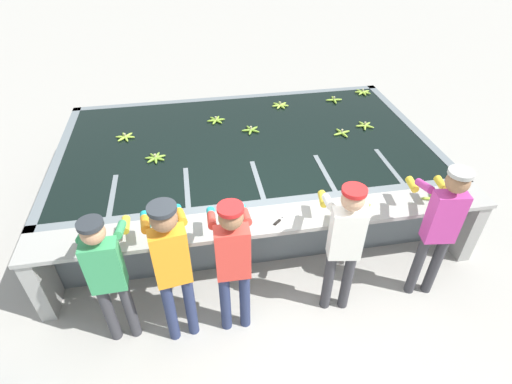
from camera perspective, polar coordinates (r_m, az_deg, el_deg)
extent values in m
plane|color=#A3A099|center=(4.81, 2.32, -13.82)|extent=(80.00, 80.00, 0.00)
cube|color=slate|center=(6.17, -1.44, 0.37)|extent=(5.14, 2.99, 0.06)
cube|color=slate|center=(4.81, 1.19, -5.73)|extent=(5.14, 0.12, 0.92)
cube|color=slate|center=(7.15, -3.33, 9.99)|extent=(5.14, 0.12, 0.92)
cube|color=slate|center=(6.15, -25.28, 1.01)|extent=(0.12, 2.99, 0.92)
cube|color=slate|center=(6.71, 20.28, 5.57)|extent=(0.12, 2.99, 0.92)
cube|color=black|center=(5.91, -1.51, 3.89)|extent=(4.90, 2.75, 0.85)
cube|color=slate|center=(5.20, -18.77, -4.30)|extent=(0.06, 0.80, 0.92)
cube|color=slate|center=(5.10, -9.32, -3.34)|extent=(0.06, 0.80, 0.92)
cube|color=slate|center=(5.15, 0.20, -2.28)|extent=(0.06, 0.80, 0.92)
cube|color=slate|center=(5.34, 9.27, -1.21)|extent=(0.06, 0.80, 0.92)
cube|color=slate|center=(5.65, 17.54, -0.20)|extent=(0.06, 0.80, 0.92)
cube|color=#9E9E99|center=(4.32, 1.99, -4.10)|extent=(5.14, 0.45, 0.05)
cube|color=#9E9E99|center=(4.90, -28.29, -11.04)|extent=(0.16, 0.41, 0.87)
cube|color=#9E9E99|center=(5.58, 27.62, -4.16)|extent=(0.16, 0.41, 0.87)
cylinder|color=#38383D|center=(4.39, -20.23, -15.93)|extent=(0.11, 0.11, 0.78)
cylinder|color=#38383D|center=(4.35, -17.56, -15.76)|extent=(0.11, 0.11, 0.78)
cube|color=#38995B|center=(3.88, -20.87, -9.88)|extent=(0.32, 0.18, 0.55)
sphere|color=tan|center=(3.60, -22.30, -5.39)|extent=(0.21, 0.21, 0.21)
cylinder|color=#282D33|center=(3.54, -22.66, -4.25)|extent=(0.22, 0.22, 0.04)
cylinder|color=#38995B|center=(3.97, -23.38, -5.54)|extent=(0.08, 0.31, 0.18)
cylinder|color=gold|center=(4.25, -22.40, -4.91)|extent=(0.09, 0.20, 0.08)
cylinder|color=#38995B|center=(3.89, -18.83, -5.08)|extent=(0.08, 0.31, 0.18)
cylinder|color=gold|center=(4.19, -18.15, -4.47)|extent=(0.09, 0.20, 0.08)
cylinder|color=navy|center=(4.20, -12.15, -16.22)|extent=(0.11, 0.11, 0.86)
cylinder|color=navy|center=(4.20, -9.37, -15.67)|extent=(0.11, 0.11, 0.86)
cube|color=orange|center=(3.64, -12.09, -9.04)|extent=(0.34, 0.21, 0.61)
sphere|color=#896042|center=(3.34, -13.08, -3.70)|extent=(0.23, 0.23, 0.23)
cylinder|color=#282D33|center=(3.27, -13.34, -2.30)|extent=(0.24, 0.24, 0.04)
cylinder|color=orange|center=(3.68, -15.56, -4.43)|extent=(0.12, 0.32, 0.18)
cylinder|color=teal|center=(3.97, -15.53, -3.90)|extent=(0.11, 0.21, 0.08)
cylinder|color=orange|center=(3.68, -10.66, -3.48)|extent=(0.12, 0.32, 0.18)
cylinder|color=teal|center=(3.98, -10.99, -3.01)|extent=(0.11, 0.21, 0.08)
cylinder|color=navy|center=(4.21, -4.41, -15.37)|extent=(0.11, 0.11, 0.81)
cylinder|color=navy|center=(4.22, -1.61, -15.07)|extent=(0.11, 0.11, 0.81)
cube|color=#DB3D33|center=(3.69, -3.36, -8.68)|extent=(0.32, 0.18, 0.58)
sphere|color=#896042|center=(3.39, -3.62, -3.67)|extent=(0.22, 0.22, 0.22)
cylinder|color=red|center=(3.33, -3.68, -2.37)|extent=(0.23, 0.23, 0.04)
cylinder|color=#DB3D33|center=(3.72, -6.35, -4.00)|extent=(0.09, 0.31, 0.18)
cylinder|color=#1EA3AD|center=(4.02, -6.43, -3.43)|extent=(0.09, 0.20, 0.08)
cylinder|color=#DB3D33|center=(3.74, -1.45, -3.52)|extent=(0.09, 0.31, 0.18)
cylinder|color=#1EA3AD|center=(4.03, -1.89, -2.98)|extent=(0.09, 0.20, 0.08)
cylinder|color=#38383D|center=(4.44, 10.27, -12.42)|extent=(0.11, 0.11, 0.81)
cylinder|color=#38383D|center=(4.48, 12.85, -12.29)|extent=(0.11, 0.11, 0.81)
cube|color=white|center=(3.96, 12.79, -5.87)|extent=(0.34, 0.22, 0.57)
sphere|color=tan|center=(3.69, 13.69, -1.04)|extent=(0.22, 0.22, 0.22)
cylinder|color=red|center=(3.63, 13.92, 0.19)|extent=(0.23, 0.23, 0.04)
cylinder|color=white|center=(3.98, 10.28, -1.35)|extent=(0.13, 0.32, 0.18)
cylinder|color=gold|center=(4.27, 9.53, -0.97)|extent=(0.12, 0.21, 0.08)
cylinder|color=white|center=(4.05, 14.73, -1.30)|extent=(0.13, 0.32, 0.18)
cylinder|color=gold|center=(4.34, 13.69, -0.92)|extent=(0.12, 0.21, 0.08)
cylinder|color=#38383D|center=(4.84, 22.01, -9.75)|extent=(0.11, 0.11, 0.83)
cylinder|color=#38383D|center=(4.92, 24.17, -9.52)|extent=(0.11, 0.11, 0.83)
cube|color=#BC388E|center=(4.42, 25.31, -3.27)|extent=(0.34, 0.21, 0.59)
sphere|color=#896042|center=(4.17, 26.88, 1.31)|extent=(0.23, 0.23, 0.23)
cylinder|color=#9E9E99|center=(4.12, 27.27, 2.46)|extent=(0.24, 0.24, 0.04)
cylinder|color=#BC388E|center=(4.40, 22.94, 0.82)|extent=(0.12, 0.32, 0.18)
cylinder|color=gold|center=(4.67, 21.40, 1.03)|extent=(0.11, 0.21, 0.08)
cylinder|color=#BC388E|center=(4.54, 26.61, 0.90)|extent=(0.12, 0.32, 0.18)
cylinder|color=gold|center=(4.81, 24.90, 1.10)|extent=(0.11, 0.21, 0.08)
ellipsoid|color=#93BC3D|center=(5.96, -18.05, 7.25)|extent=(0.09, 0.17, 0.04)
ellipsoid|color=#93BC3D|center=(5.99, -17.68, 7.49)|extent=(0.17, 0.07, 0.04)
ellipsoid|color=#93BC3D|center=(6.03, -17.81, 7.71)|extent=(0.14, 0.15, 0.04)
ellipsoid|color=#93BC3D|center=(6.05, -18.31, 7.69)|extent=(0.09, 0.17, 0.04)
ellipsoid|color=#93BC3D|center=(6.02, -18.68, 7.46)|extent=(0.17, 0.07, 0.04)
ellipsoid|color=#93BC3D|center=(5.97, -18.56, 7.23)|extent=(0.14, 0.15, 0.04)
cylinder|color=tan|center=(5.99, -18.25, 7.76)|extent=(0.03, 0.03, 0.04)
ellipsoid|color=#93BC3D|center=(7.29, 14.79, 13.49)|extent=(0.15, 0.14, 0.04)
ellipsoid|color=#93BC3D|center=(7.29, 15.17, 13.44)|extent=(0.04, 0.17, 0.04)
ellipsoid|color=#93BC3D|center=(7.33, 15.41, 13.51)|extent=(0.16, 0.13, 0.04)
ellipsoid|color=#93BC3D|center=(7.37, 15.34, 13.67)|extent=(0.17, 0.08, 0.04)
ellipsoid|color=#93BC3D|center=(7.39, 15.00, 13.78)|extent=(0.10, 0.17, 0.04)
ellipsoid|color=#93BC3D|center=(7.37, 14.66, 13.77)|extent=(0.11, 0.17, 0.04)
ellipsoid|color=#93BC3D|center=(7.32, 14.56, 13.64)|extent=(0.17, 0.07, 0.04)
cylinder|color=tan|center=(7.32, 15.03, 13.87)|extent=(0.03, 0.03, 0.04)
ellipsoid|color=#75A333|center=(5.88, -1.27, 8.80)|extent=(0.17, 0.04, 0.04)
ellipsoid|color=#75A333|center=(5.84, -0.83, 8.59)|extent=(0.09, 0.17, 0.04)
ellipsoid|color=#75A333|center=(5.87, -0.26, 8.73)|extent=(0.16, 0.13, 0.04)
ellipsoid|color=#75A333|center=(5.92, -0.35, 9.03)|extent=(0.16, 0.13, 0.04)
ellipsoid|color=#75A333|center=(5.93, -0.98, 9.07)|extent=(0.08, 0.17, 0.04)
cylinder|color=tan|center=(5.87, -0.74, 9.15)|extent=(0.03, 0.03, 0.04)
ellipsoid|color=#93BC3D|center=(6.21, 15.75, 9.01)|extent=(0.16, 0.13, 0.04)
ellipsoid|color=#93BC3D|center=(6.27, 15.55, 9.29)|extent=(0.16, 0.12, 0.04)
ellipsoid|color=#93BC3D|center=(6.26, 14.96, 9.37)|extent=(0.08, 0.17, 0.04)
ellipsoid|color=#93BC3D|center=(6.20, 14.79, 9.13)|extent=(0.17, 0.04, 0.04)
ellipsoid|color=#93BC3D|center=(6.17, 15.28, 8.91)|extent=(0.09, 0.17, 0.04)
cylinder|color=tan|center=(6.21, 15.32, 9.43)|extent=(0.03, 0.03, 0.04)
ellipsoid|color=#8CB738|center=(6.95, 11.52, 12.79)|extent=(0.17, 0.05, 0.04)
ellipsoid|color=#8CB738|center=(6.98, 10.95, 12.98)|extent=(0.05, 0.17, 0.04)
ellipsoid|color=#8CB738|center=(6.92, 10.63, 12.79)|extent=(0.17, 0.05, 0.04)
ellipsoid|color=#8CB738|center=(6.89, 11.20, 12.60)|extent=(0.05, 0.17, 0.04)
cylinder|color=tan|center=(6.92, 11.11, 13.06)|extent=(0.03, 0.03, 0.04)
ellipsoid|color=#7FAD33|center=(6.24, -5.57, 10.40)|extent=(0.11, 0.17, 0.04)
ellipsoid|color=#7FAD33|center=(6.23, -6.08, 10.34)|extent=(0.13, 0.16, 0.04)
ellipsoid|color=#7FAD33|center=(6.18, -6.25, 10.11)|extent=(0.17, 0.05, 0.04)
ellipsoid|color=#7FAD33|center=(6.15, -5.92, 9.95)|extent=(0.11, 0.17, 0.04)
ellipsoid|color=#7FAD33|center=(6.15, -5.41, 10.01)|extent=(0.13, 0.16, 0.04)
ellipsoid|color=#7FAD33|center=(6.20, -5.24, 10.24)|extent=(0.17, 0.05, 0.04)
cylinder|color=tan|center=(6.18, -5.77, 10.47)|extent=(0.03, 0.03, 0.04)
ellipsoid|color=#8CB738|center=(5.98, 11.84, 8.48)|extent=(0.08, 0.17, 0.04)
ellipsoid|color=#8CB738|center=(5.91, 11.72, 8.14)|extent=(0.17, 0.08, 0.04)
ellipsoid|color=#8CB738|center=(5.90, 12.47, 8.00)|extent=(0.08, 0.17, 0.04)
ellipsoid|color=#8CB738|center=(5.97, 12.58, 8.34)|extent=(0.17, 0.08, 0.04)
cylinder|color=tan|center=(5.93, 12.20, 8.54)|extent=(0.03, 0.03, 0.04)
ellipsoid|color=#9EC642|center=(6.62, 3.01, 12.22)|extent=(0.17, 0.05, 0.04)
ellipsoid|color=#9EC642|center=(6.59, 3.30, 12.09)|extent=(0.12, 0.16, 0.04)
ellipsoid|color=#9EC642|center=(6.60, 3.72, 12.09)|extent=(0.09, 0.17, 0.04)
ellipsoid|color=#9EC642|center=(6.64, 3.95, 12.23)|extent=(0.17, 0.09, 0.04)
ellipsoid|color=#9EC642|center=(6.68, 3.81, 12.40)|extent=(0.16, 0.12, 0.04)
ellipsoid|color=#9EC642|center=(6.69, 3.41, 12.47)|extent=(0.06, 0.17, 0.04)
ellipsoid|color=#9EC642|center=(6.67, 3.06, 12.39)|extent=(0.15, 0.15, 0.04)
cylinder|color=tan|center=(6.62, 3.48, 12.55)|extent=(0.03, 0.03, 0.04)
ellipsoid|color=#75A333|center=(5.42, -14.75, 4.72)|extent=(0.17, 0.06, 0.04)
ellipsoid|color=#75A333|center=(5.38, -14.60, 4.48)|extent=(0.15, 0.14, 0.04)
ellipsoid|color=#75A333|center=(5.36, -14.13, 4.44)|extent=(0.05, 0.17, 0.04)
ellipsoid|color=#75A333|center=(5.37, -13.69, 4.63)|extent=(0.16, 0.12, 0.04)
ellipsoid|color=#75A333|center=(5.41, -13.62, 4.91)|extent=(0.17, 0.09, 0.04)
ellipsoid|color=#75A333|center=(5.45, -13.96, 5.06)|extent=(0.09, 0.17, 0.04)
ellipsoid|color=#75A333|center=(5.45, -14.46, 4.97)|extent=(0.12, 0.16, 0.04)
cylinder|color=tan|center=(5.39, -14.23, 5.06)|extent=(0.03, 0.03, 0.04)
ellipsoid|color=#9EC642|center=(4.94, 23.42, -0.87)|extent=(0.17, 0.08, 0.04)
ellipsoid|color=#9EC642|center=(4.92, 24.17, -1.30)|extent=(0.08, 0.17, 0.04)
ellipsoid|color=#9EC642|center=(4.98, 24.61, -0.93)|extent=(0.17, 0.08, 0.04)
ellipsoid|color=#9EC642|center=(5.00, 23.87, -0.51)|extent=(0.08, 0.17, 0.04)
cylinder|color=tan|center=(4.94, 24.12, -0.58)|extent=(0.03, 0.03, 0.04)
ellipsoid|color=#9EC642|center=(4.62, 14.00, -1.44)|extent=(0.10, 0.17, 0.04)
ellipsoid|color=#9EC642|center=(4.58, 13.80, -1.82)|extent=(0.17, 0.06, 0.04)
ellipsoid|color=#9EC642|center=(4.55, 14.26, -2.19)|extent=(0.13, 0.16, 0.04)
ellipsoid|color=#9EC642|center=(4.57, 14.93, -2.18)|extent=(0.10, 0.17, 0.04)
ellipsoid|color=#9EC642|center=(4.61, 15.12, -1.79)|extent=(0.17, 0.06, 0.04)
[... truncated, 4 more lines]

